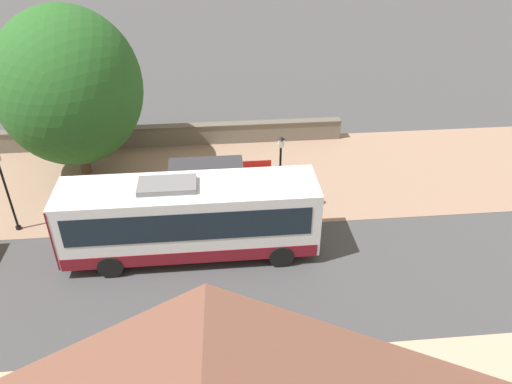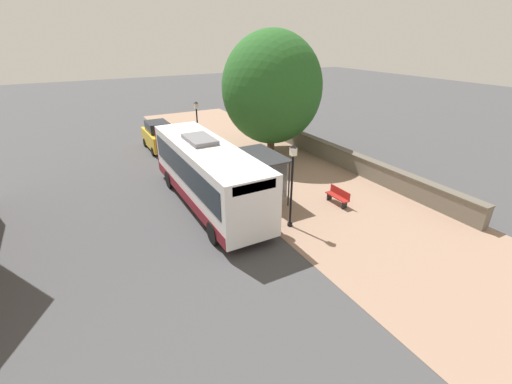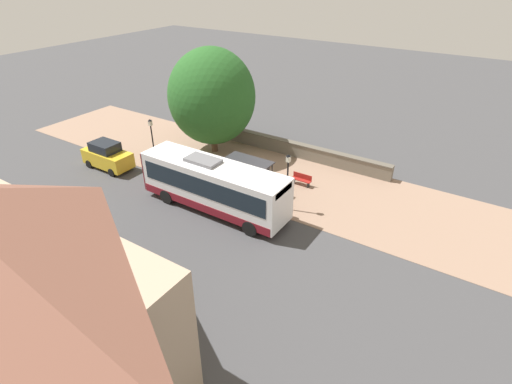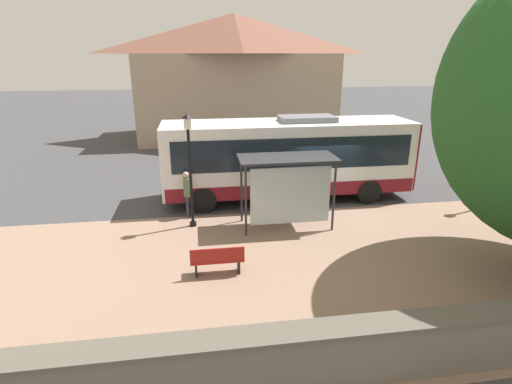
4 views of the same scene
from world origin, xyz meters
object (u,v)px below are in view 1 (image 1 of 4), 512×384
Objects in this scene: street_lamp_near at (5,184)px; street_lamp_far at (280,169)px; bench at (257,169)px; bus at (190,217)px; shade_tree at (69,87)px; pedestrian at (286,205)px; bus_shelter at (206,172)px.

street_lamp_far reaches higher than street_lamp_near.
street_lamp_near reaches higher than bench.
bus is at bearing 73.13° from street_lamp_near.
street_lamp_far is (-0.13, 11.81, 0.02)m from street_lamp_near.
shade_tree is at bearing -116.26° from street_lamp_far.
bus reaches higher than pedestrian.
bench is 11.85m from street_lamp_near.
street_lamp_far is 11.10m from shade_tree.
bus_shelter is at bearing 167.02° from bus.
bus_shelter is 1.87× the size of pedestrian.
street_lamp_near is at bearing -93.76° from pedestrian.
bench is at bearing -168.95° from pedestrian.
bench is at bearing 81.79° from shade_tree.
street_lamp_near is (-2.36, -7.80, 0.56)m from bus.
street_lamp_far is (-0.91, -0.18, 1.33)m from pedestrian.
pedestrian is 1.62m from street_lamp_far.
shade_tree reaches higher than street_lamp_far.
shade_tree is (-4.92, 2.08, 2.41)m from street_lamp_near.
shade_tree reaches higher than bench.
bench is (-2.88, 2.61, -1.62)m from bus_shelter.
street_lamp_far is at bearing 121.86° from bus.
bench is 0.37× the size of street_lamp_near.
pedestrian is 1.20× the size of bench.
pedestrian is 0.44× the size of street_lamp_far.
bus_shelter is (-3.10, 0.72, 0.29)m from bus.
street_lamp_far reaches higher than pedestrian.
shade_tree is at bearing 157.09° from street_lamp_near.
bus_shelter is 8.55m from street_lamp_near.
bench is at bearing 150.91° from bus.
pedestrian is 0.21× the size of shade_tree.
street_lamp_far is (-2.49, 4.01, 0.58)m from bus.
bus_shelter is at bearing -113.74° from pedestrian.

